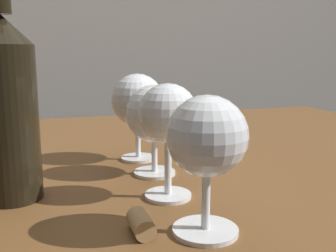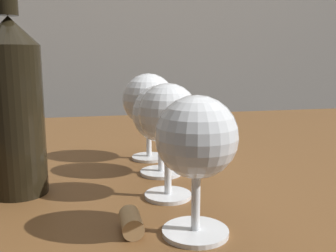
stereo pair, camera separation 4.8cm
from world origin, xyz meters
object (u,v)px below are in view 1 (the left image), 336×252
wine_glass_rose (168,116)px  wine_glass_amber (137,102)px  cork (141,224)px  wine_bottle (7,104)px  wine_glass_cabernet (154,116)px  wine_glass_white (207,141)px

wine_glass_rose → wine_glass_amber: (0.01, 0.19, -0.00)m
cork → wine_glass_amber: bearing=76.9°
wine_bottle → wine_glass_amber: bearing=34.2°
wine_glass_amber → cork: size_ratio=3.53×
wine_glass_cabernet → wine_bottle: size_ratio=0.43×
wine_glass_cabernet → cork: bearing=-110.0°
wine_glass_white → cork: bearing=164.4°
wine_glass_rose → cork: wine_glass_rose is taller
wine_glass_white → cork: (-0.06, 0.02, -0.09)m
wine_bottle → cork: (0.13, -0.15, -0.11)m
wine_glass_rose → wine_glass_amber: 0.19m
wine_glass_amber → cork: wine_glass_amber is taller
wine_glass_amber → cork: 0.30m
wine_glass_rose → wine_glass_cabernet: (0.01, 0.10, -0.01)m
wine_glass_amber → wine_bottle: wine_bottle is taller
wine_glass_white → wine_bottle: bearing=139.7°
wine_glass_white → wine_glass_rose: (-0.01, 0.11, 0.01)m
wine_glass_white → wine_glass_cabernet: wine_glass_white is taller
wine_glass_cabernet → cork: size_ratio=3.24×
wine_glass_rose → cork: size_ratio=3.47×
wine_glass_cabernet → wine_glass_amber: (-0.00, 0.09, 0.01)m
wine_glass_white → wine_glass_amber: wine_glass_amber is taller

